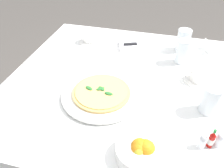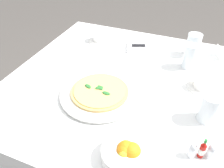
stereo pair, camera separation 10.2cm
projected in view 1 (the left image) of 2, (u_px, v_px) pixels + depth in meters
name	position (u px, v px, depth m)	size (l,w,h in m)	color
ground_plane	(119.00, 166.00, 1.54)	(8.00, 8.00, 0.00)	#4C4742
dining_table	(121.00, 100.00, 1.16)	(1.07, 1.07, 0.74)	white
pizza_plate	(102.00, 94.00, 0.98)	(0.34, 0.34, 0.02)	white
pizza	(101.00, 92.00, 0.97)	(0.25, 0.25, 0.02)	#DBAD60
coffee_cup_far_left	(198.00, 76.00, 1.05)	(0.13, 0.13, 0.06)	white
coffee_cup_left_edge	(2.00, 122.00, 0.82)	(0.13, 0.13, 0.07)	white
coffee_cup_far_right	(89.00, 37.00, 1.36)	(0.13, 0.13, 0.07)	white
water_glass_right_edge	(210.00, 101.00, 0.88)	(0.07, 0.07, 0.12)	white
water_glass_near_right	(183.00, 42.00, 1.27)	(0.07, 0.07, 0.12)	white
water_glass_near_left	(182.00, 53.00, 1.17)	(0.07, 0.07, 0.13)	white
napkin_folded	(138.00, 46.00, 1.32)	(0.25, 0.19, 0.02)	white
dinner_knife	(139.00, 44.00, 1.31)	(0.19, 0.09, 0.01)	silver
citrus_bowl	(140.00, 151.00, 0.73)	(0.15, 0.15, 0.07)	white
hot_sauce_bottle	(211.00, 140.00, 0.76)	(0.02, 0.02, 0.08)	#B7140F
salt_shaker	(219.00, 141.00, 0.77)	(0.03, 0.03, 0.06)	white
pepper_shaker	(202.00, 142.00, 0.76)	(0.03, 0.03, 0.06)	white
menu_card	(207.00, 47.00, 1.27)	(0.03, 0.09, 0.06)	white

